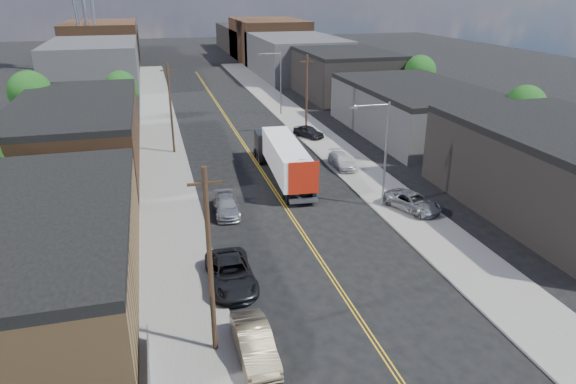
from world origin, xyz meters
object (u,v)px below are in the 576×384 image
car_right_lot_a (412,202)px  car_right_lot_c (309,132)px  semi_truck (281,155)px  car_left_d (226,206)px  car_right_lot_b (342,161)px  car_left_b (255,344)px  car_left_c (231,273)px  car_ahead_truck (287,146)px

car_right_lot_a → car_right_lot_c: (-1.74, 23.53, -0.00)m
semi_truck → car_left_d: bearing=-128.2°
car_right_lot_b → semi_truck: bearing=-172.0°
car_left_b → car_right_lot_b: 29.96m
semi_truck → car_right_lot_c: 14.46m
car_left_c → car_right_lot_b: (14.60, 19.18, 0.01)m
semi_truck → car_right_lot_b: 6.92m
semi_truck → car_right_lot_a: (8.44, -10.80, -1.41)m
car_left_d → car_ahead_truck: bearing=61.5°
car_right_lot_a → car_right_lot_c: car_right_lot_a is taller
car_left_d → car_right_lot_a: size_ratio=0.93×
car_left_c → car_right_lot_c: 34.23m
car_left_d → car_left_c: bearing=-94.3°
car_left_b → car_right_lot_c: 40.66m
car_ahead_truck → car_left_c: bearing=-109.7°
car_right_lot_a → car_right_lot_c: bearing=72.9°
car_right_lot_a → car_right_lot_b: 11.88m
semi_truck → car_left_d: 9.94m
car_left_c → car_right_lot_b: size_ratio=1.25×
car_ahead_truck → semi_truck: bearing=-106.2°
car_left_b → car_right_lot_a: 21.76m
car_left_c → car_ahead_truck: bearing=67.8°
semi_truck → car_right_lot_c: (6.70, 12.73, -1.42)m
car_left_b → car_left_d: bearing=84.5°
car_right_lot_c → car_right_lot_a: bearing=-115.0°
car_left_c → car_right_lot_c: bearing=64.5°
car_left_d → car_right_lot_a: 15.40m
car_left_d → car_ahead_truck: car_ahead_truck is taller
car_right_lot_a → car_left_d: bearing=145.5°
car_left_b → car_left_d: size_ratio=1.03×
car_right_lot_c → car_left_d: bearing=-152.7°
semi_truck → car_ahead_truck: semi_truck is taller
semi_truck → car_right_lot_b: (6.70, 0.95, -1.44)m
semi_truck → car_left_d: (-6.55, -7.30, -1.59)m
car_left_c → car_left_d: bearing=82.8°
car_right_lot_c → car_ahead_truck: 6.44m
car_left_d → car_right_lot_c: car_right_lot_c is taller
car_left_b → car_left_d: (1.29, 17.93, -0.11)m
car_left_d → car_right_lot_a: car_right_lot_a is taller
semi_truck → car_ahead_truck: size_ratio=2.72×
car_right_lot_b → car_right_lot_a: bearing=-81.6°
semi_truck → car_ahead_truck: 8.33m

